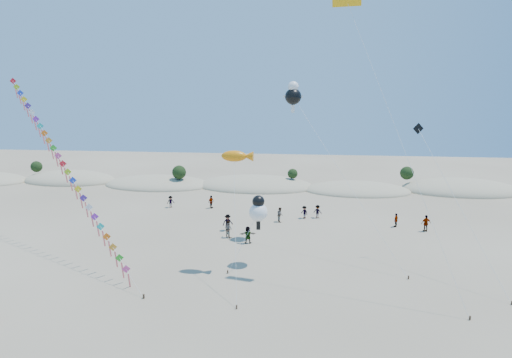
# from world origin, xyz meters

# --- Properties ---
(dune_ridge) EXTENTS (145.30, 11.49, 5.57)m
(dune_ridge) POSITION_xyz_m (1.06, 45.14, 0.11)
(dune_ridge) COLOR tan
(dune_ridge) RESTS_ON ground
(kite_train) EXTENTS (20.87, 16.73, 17.39)m
(kite_train) POSITION_xyz_m (-15.35, 16.12, 8.86)
(kite_train) COLOR #3F2D1E
(kite_train) RESTS_ON ground
(fish_kite) EXTENTS (2.72, 7.77, 10.55)m
(fish_kite) POSITION_xyz_m (1.97, 13.61, 10.04)
(fish_kite) COLOR #3F2D1E
(fish_kite) RESTS_ON ground
(cartoon_kite_low) EXTENTS (3.30, 3.23, 6.44)m
(cartoon_kite_low) POSITION_xyz_m (3.64, 14.64, 5.10)
(cartoon_kite_low) COLOR #3F2D1E
(cartoon_kite_low) RESTS_ON ground
(cartoon_kite_high) EXTENTS (11.19, 10.70, 16.36)m
(cartoon_kite_high) POSITION_xyz_m (6.38, 22.61, 15.00)
(cartoon_kite_high) COLOR #3F2D1E
(cartoon_kite_high) RESTS_ON ground
(parafoil_kite) EXTENTS (9.79, 8.14, 22.69)m
(parafoil_kite) POSITION_xyz_m (10.77, 14.08, 21.80)
(parafoil_kite) COLOR #3F2D1E
(parafoil_kite) RESTS_ON ground
(dark_kite) EXTENTS (5.75, 9.84, 12.59)m
(dark_kite) POSITION_xyz_m (19.27, 16.23, 8.86)
(dark_kite) COLOR #3F2D1E
(dark_kite) RESTS_ON ground
(beachgoers) EXTENTS (32.36, 13.41, 1.89)m
(beachgoers) POSITION_xyz_m (4.04, 25.77, 0.88)
(beachgoers) COLOR slate
(beachgoers) RESTS_ON ground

